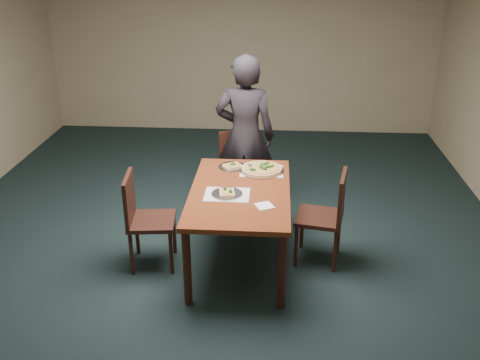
# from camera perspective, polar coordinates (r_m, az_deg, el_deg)

# --- Properties ---
(ground) EXTENTS (8.00, 8.00, 0.00)m
(ground) POSITION_cam_1_polar(r_m,az_deg,el_deg) (5.19, -2.80, -8.74)
(ground) COLOR black
(ground) RESTS_ON ground
(room_shell) EXTENTS (8.00, 8.00, 8.00)m
(room_shell) POSITION_cam_1_polar(r_m,az_deg,el_deg) (4.49, -3.25, 10.27)
(room_shell) COLOR tan
(room_shell) RESTS_ON ground
(dining_table) EXTENTS (0.90, 1.50, 0.75)m
(dining_table) POSITION_cam_1_polar(r_m,az_deg,el_deg) (4.88, 0.00, -2.06)
(dining_table) COLOR #5D2512
(dining_table) RESTS_ON ground
(chair_far) EXTENTS (0.55, 0.55, 0.91)m
(chair_far) POSITION_cam_1_polar(r_m,az_deg,el_deg) (5.96, 0.03, 1.41)
(chair_far) COLOR black
(chair_far) RESTS_ON ground
(chair_left) EXTENTS (0.46, 0.46, 0.91)m
(chair_left) POSITION_cam_1_polar(r_m,az_deg,el_deg) (4.99, -10.32, -3.70)
(chair_left) COLOR black
(chair_left) RESTS_ON ground
(chair_right) EXTENTS (0.49, 0.49, 0.91)m
(chair_right) POSITION_cam_1_polar(r_m,az_deg,el_deg) (5.03, 9.39, -3.43)
(chair_right) COLOR black
(chair_right) RESTS_ON ground
(diner) EXTENTS (0.68, 0.47, 1.77)m
(diner) POSITION_cam_1_polar(r_m,az_deg,el_deg) (5.81, 0.54, 4.73)
(diner) COLOR black
(diner) RESTS_ON ground
(placemat_main) EXTENTS (0.42, 0.32, 0.00)m
(placemat_main) POSITION_cam_1_polar(r_m,az_deg,el_deg) (5.25, 2.32, 0.98)
(placemat_main) COLOR white
(placemat_main) RESTS_ON dining_table
(placemat_near) EXTENTS (0.40, 0.30, 0.00)m
(placemat_near) POSITION_cam_1_polar(r_m,az_deg,el_deg) (4.76, -1.40, -1.55)
(placemat_near) COLOR white
(placemat_near) RESTS_ON dining_table
(pizza_pan) EXTENTS (0.44, 0.44, 0.07)m
(pizza_pan) POSITION_cam_1_polar(r_m,az_deg,el_deg) (5.24, 2.33, 1.20)
(pizza_pan) COLOR silver
(pizza_pan) RESTS_ON dining_table
(slice_plate_near) EXTENTS (0.28, 0.28, 0.06)m
(slice_plate_near) POSITION_cam_1_polar(r_m,az_deg,el_deg) (4.75, -1.39, -1.41)
(slice_plate_near) COLOR silver
(slice_plate_near) RESTS_ON dining_table
(slice_plate_far) EXTENTS (0.28, 0.28, 0.06)m
(slice_plate_far) POSITION_cam_1_polar(r_m,az_deg,el_deg) (5.33, -0.83, 1.47)
(slice_plate_far) COLOR silver
(slice_plate_far) RESTS_ON dining_table
(napkin) EXTENTS (0.19, 0.19, 0.01)m
(napkin) POSITION_cam_1_polar(r_m,az_deg,el_deg) (4.56, 2.62, -2.77)
(napkin) COLOR white
(napkin) RESTS_ON dining_table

